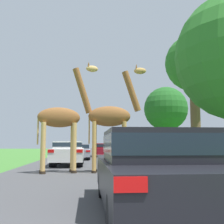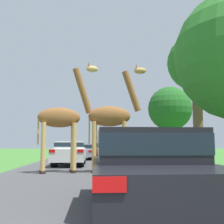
{
  "view_description": "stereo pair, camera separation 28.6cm",
  "coord_description": "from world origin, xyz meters",
  "px_view_note": "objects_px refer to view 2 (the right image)",
  "views": [
    {
      "loc": [
        0.07,
        -1.58,
        1.23
      ],
      "look_at": [
        1.16,
        10.95,
        2.68
      ],
      "focal_mm": 45.0,
      "sensor_mm": 36.0,
      "label": 1
    },
    {
      "loc": [
        0.36,
        -1.6,
        1.23
      ],
      "look_at": [
        1.16,
        10.95,
        2.68
      ],
      "focal_mm": 45.0,
      "sensor_mm": 36.0,
      "label": 2
    }
  ],
  "objects_px": {
    "car_far_ahead": "(105,149)",
    "car_queue_left": "(70,152)",
    "car_lead_maroon": "(145,168)",
    "tree_right_cluster": "(170,109)",
    "giraffe_near_road": "(112,118)",
    "car_queue_right": "(82,151)",
    "tree_centre_back": "(196,65)",
    "giraffe_companion": "(63,121)"
  },
  "relations": [
    {
      "from": "giraffe_near_road",
      "to": "car_queue_right",
      "type": "relative_size",
      "value": 1.08
    },
    {
      "from": "giraffe_near_road",
      "to": "tree_centre_back",
      "type": "bearing_deg",
      "value": 133.91
    },
    {
      "from": "giraffe_near_road",
      "to": "car_lead_maroon",
      "type": "xyz_separation_m",
      "value": [
        0.17,
        -7.2,
        -1.61
      ]
    },
    {
      "from": "car_queue_right",
      "to": "car_queue_left",
      "type": "distance_m",
      "value": 6.83
    },
    {
      "from": "car_far_ahead",
      "to": "tree_centre_back",
      "type": "bearing_deg",
      "value": -64.56
    },
    {
      "from": "tree_centre_back",
      "to": "car_far_ahead",
      "type": "bearing_deg",
      "value": 115.44
    },
    {
      "from": "car_lead_maroon",
      "to": "tree_right_cluster",
      "type": "relative_size",
      "value": 0.6
    },
    {
      "from": "car_queue_left",
      "to": "tree_right_cluster",
      "type": "bearing_deg",
      "value": 55.77
    },
    {
      "from": "car_queue_left",
      "to": "car_far_ahead",
      "type": "bearing_deg",
      "value": 77.93
    },
    {
      "from": "tree_centre_back",
      "to": "giraffe_near_road",
      "type": "bearing_deg",
      "value": -139.92
    },
    {
      "from": "giraffe_near_road",
      "to": "car_far_ahead",
      "type": "xyz_separation_m",
      "value": [
        0.34,
        16.36,
        -1.69
      ]
    },
    {
      "from": "tree_centre_back",
      "to": "giraffe_companion",
      "type": "bearing_deg",
      "value": -148.47
    },
    {
      "from": "car_queue_right",
      "to": "tree_right_cluster",
      "type": "distance_m",
      "value": 13.64
    },
    {
      "from": "tree_right_cluster",
      "to": "giraffe_near_road",
      "type": "bearing_deg",
      "value": -112.44
    },
    {
      "from": "car_queue_right",
      "to": "giraffe_companion",
      "type": "bearing_deg",
      "value": -92.01
    },
    {
      "from": "car_far_ahead",
      "to": "car_queue_left",
      "type": "bearing_deg",
      "value": -102.07
    },
    {
      "from": "giraffe_near_road",
      "to": "giraffe_companion",
      "type": "relative_size",
      "value": 0.97
    },
    {
      "from": "car_queue_right",
      "to": "tree_centre_back",
      "type": "distance_m",
      "value": 11.41
    },
    {
      "from": "car_queue_left",
      "to": "tree_right_cluster",
      "type": "relative_size",
      "value": 0.57
    },
    {
      "from": "giraffe_companion",
      "to": "car_queue_left",
      "type": "distance_m",
      "value": 4.64
    },
    {
      "from": "car_queue_right",
      "to": "tree_centre_back",
      "type": "relative_size",
      "value": 0.54
    },
    {
      "from": "car_queue_right",
      "to": "car_queue_left",
      "type": "bearing_deg",
      "value": -93.48
    },
    {
      "from": "giraffe_near_road",
      "to": "tree_right_cluster",
      "type": "height_order",
      "value": "tree_right_cluster"
    },
    {
      "from": "giraffe_near_road",
      "to": "tree_centre_back",
      "type": "height_order",
      "value": "tree_centre_back"
    },
    {
      "from": "giraffe_companion",
      "to": "car_lead_maroon",
      "type": "height_order",
      "value": "giraffe_companion"
    },
    {
      "from": "car_lead_maroon",
      "to": "car_far_ahead",
      "type": "relative_size",
      "value": 1.07
    },
    {
      "from": "car_lead_maroon",
      "to": "tree_right_cluster",
      "type": "xyz_separation_m",
      "value": [
        7.85,
        26.62,
        4.58
      ]
    },
    {
      "from": "car_queue_right",
      "to": "car_far_ahead",
      "type": "distance_m",
      "value": 5.61
    },
    {
      "from": "giraffe_companion",
      "to": "car_queue_left",
      "type": "height_order",
      "value": "giraffe_companion"
    },
    {
      "from": "tree_right_cluster",
      "to": "car_queue_left",
      "type": "bearing_deg",
      "value": -124.23
    },
    {
      "from": "car_far_ahead",
      "to": "tree_centre_back",
      "type": "relative_size",
      "value": 0.53
    },
    {
      "from": "car_lead_maroon",
      "to": "tree_right_cluster",
      "type": "height_order",
      "value": "tree_right_cluster"
    },
    {
      "from": "tree_centre_back",
      "to": "tree_right_cluster",
      "type": "height_order",
      "value": "tree_centre_back"
    },
    {
      "from": "car_far_ahead",
      "to": "car_lead_maroon",
      "type": "bearing_deg",
      "value": -90.43
    },
    {
      "from": "car_lead_maroon",
      "to": "car_queue_right",
      "type": "xyz_separation_m",
      "value": [
        -1.98,
        18.38,
        -0.1
      ]
    },
    {
      "from": "giraffe_near_road",
      "to": "car_far_ahead",
      "type": "bearing_deg",
      "value": -177.36
    },
    {
      "from": "tree_centre_back",
      "to": "car_queue_right",
      "type": "bearing_deg",
      "value": 140.4
    },
    {
      "from": "car_lead_maroon",
      "to": "car_queue_left",
      "type": "xyz_separation_m",
      "value": [
        -2.39,
        11.57,
        -0.02
      ]
    },
    {
      "from": "car_queue_left",
      "to": "tree_centre_back",
      "type": "bearing_deg",
      "value": 3.72
    },
    {
      "from": "car_lead_maroon",
      "to": "tree_centre_back",
      "type": "height_order",
      "value": "tree_centre_back"
    },
    {
      "from": "car_far_ahead",
      "to": "tree_centre_back",
      "type": "xyz_separation_m",
      "value": [
        5.46,
        -11.48,
        5.69
      ]
    },
    {
      "from": "car_queue_left",
      "to": "tree_right_cluster",
      "type": "distance_m",
      "value": 18.78
    }
  ]
}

